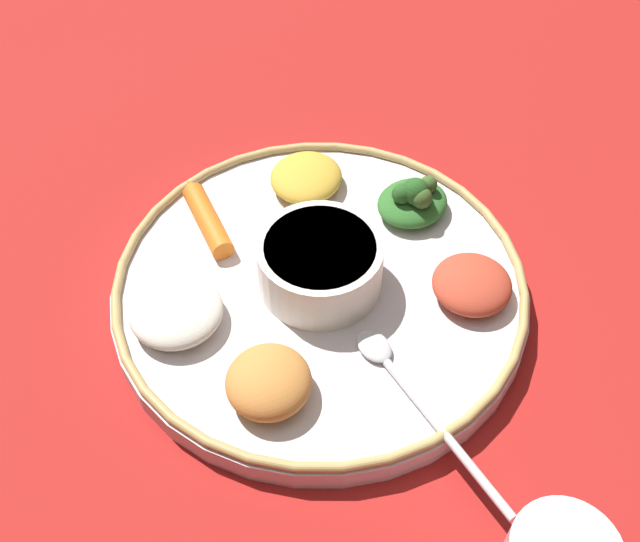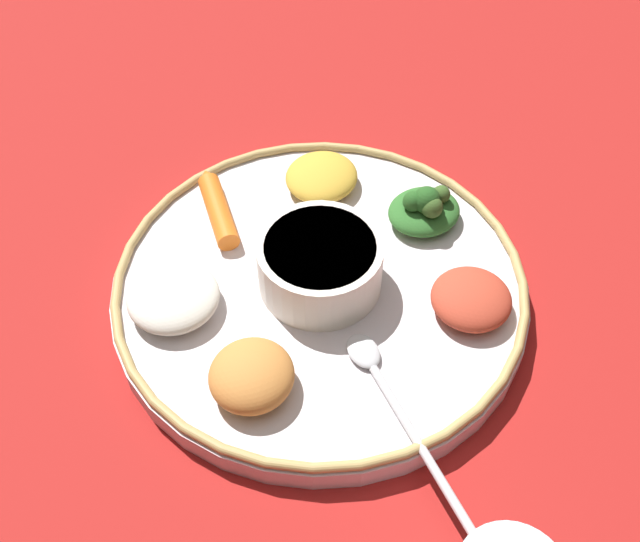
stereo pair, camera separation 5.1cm
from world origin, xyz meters
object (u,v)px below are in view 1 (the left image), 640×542
greens_pile (413,200)px  spoon (408,388)px  center_bowl (320,263)px  carrot_near_spoon (205,216)px

greens_pile → spoon: bearing=90.6°
center_bowl → carrot_near_spoon: size_ratio=1.12×
center_bowl → carrot_near_spoon: center_bowl is taller
spoon → carrot_near_spoon: size_ratio=1.64×
center_bowl → greens_pile: 0.12m
center_bowl → spoon: (-0.08, 0.10, -0.02)m
spoon → carrot_near_spoon: (0.19, -0.16, 0.01)m
center_bowl → greens_pile: center_bowl is taller
greens_pile → carrot_near_spoon: size_ratio=0.95×
center_bowl → greens_pile: size_ratio=1.17×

